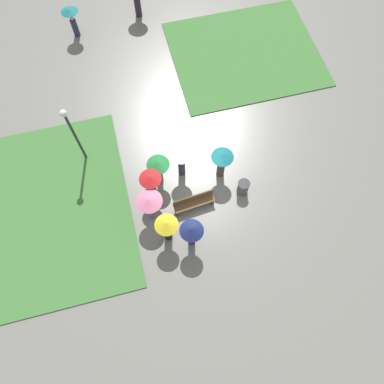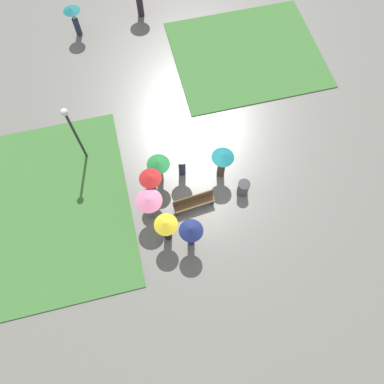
# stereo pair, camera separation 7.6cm
# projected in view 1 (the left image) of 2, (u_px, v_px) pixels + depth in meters

# --- Properties ---
(ground_plane) EXTENTS (90.00, 90.00, 0.00)m
(ground_plane) POSITION_uv_depth(u_px,v_px,m) (201.00, 198.00, 17.68)
(ground_plane) COLOR slate
(lawn_patch_near) EXTENTS (8.88, 9.21, 0.06)m
(lawn_patch_near) POSITION_uv_depth(u_px,v_px,m) (33.00, 214.00, 17.32)
(lawn_patch_near) COLOR #427A38
(lawn_patch_near) RESTS_ON ground_plane
(lawn_patch_far) EXTENTS (8.22, 6.92, 0.06)m
(lawn_patch_far) POSITION_uv_depth(u_px,v_px,m) (245.00, 53.00, 21.37)
(lawn_patch_far) COLOR #427A38
(lawn_patch_far) RESTS_ON ground_plane
(park_bench) EXTENTS (1.96, 0.59, 0.90)m
(park_bench) POSITION_uv_depth(u_px,v_px,m) (194.00, 202.00, 17.10)
(park_bench) COLOR brown
(park_bench) RESTS_ON ground_plane
(lamp_post) EXTENTS (0.32, 0.32, 3.79)m
(lamp_post) POSITION_uv_depth(u_px,v_px,m) (72.00, 129.00, 16.33)
(lamp_post) COLOR #2D2D30
(lamp_post) RESTS_ON ground_plane
(trash_bin) EXTENTS (0.56, 0.56, 0.85)m
(trash_bin) POSITION_uv_depth(u_px,v_px,m) (243.00, 187.00, 17.45)
(trash_bin) COLOR #4C4C51
(trash_bin) RESTS_ON ground_plane
(crowd_person_navy) EXTENTS (1.02, 1.02, 1.89)m
(crowd_person_navy) POSITION_uv_depth(u_px,v_px,m) (192.00, 232.00, 15.51)
(crowd_person_navy) COLOR #2D2333
(crowd_person_navy) RESTS_ON ground_plane
(crowd_person_yellow) EXTENTS (1.00, 1.00, 1.87)m
(crowd_person_yellow) POSITION_uv_depth(u_px,v_px,m) (167.00, 227.00, 15.71)
(crowd_person_yellow) COLOR black
(crowd_person_yellow) RESTS_ON ground_plane
(crowd_person_pink) EXTENTS (1.16, 1.16, 1.85)m
(crowd_person_pink) POSITION_uv_depth(u_px,v_px,m) (150.00, 204.00, 16.13)
(crowd_person_pink) COLOR slate
(crowd_person_pink) RESTS_ON ground_plane
(crowd_person_white) EXTENTS (1.00, 1.00, 2.01)m
(crowd_person_white) POSITION_uv_depth(u_px,v_px,m) (181.00, 158.00, 16.93)
(crowd_person_white) COLOR #282D47
(crowd_person_white) RESTS_ON ground_plane
(crowd_person_teal) EXTENTS (1.03, 1.03, 1.88)m
(crowd_person_teal) POSITION_uv_depth(u_px,v_px,m) (222.00, 160.00, 17.03)
(crowd_person_teal) COLOR #47382D
(crowd_person_teal) RESTS_ON ground_plane
(crowd_person_green) EXTENTS (1.04, 1.04, 1.74)m
(crowd_person_green) POSITION_uv_depth(u_px,v_px,m) (158.00, 167.00, 16.88)
(crowd_person_green) COLOR slate
(crowd_person_green) RESTS_ON ground_plane
(crowd_person_red) EXTENTS (0.99, 0.99, 1.93)m
(crowd_person_red) POSITION_uv_depth(u_px,v_px,m) (151.00, 183.00, 16.59)
(crowd_person_red) COLOR #47382D
(crowd_person_red) RESTS_ON ground_plane
(lone_walker_far_path) EXTENTS (0.95, 0.95, 1.81)m
(lone_walker_far_path) POSITION_uv_depth(u_px,v_px,m) (72.00, 18.00, 20.89)
(lone_walker_far_path) COLOR #282D47
(lone_walker_far_path) RESTS_ON ground_plane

